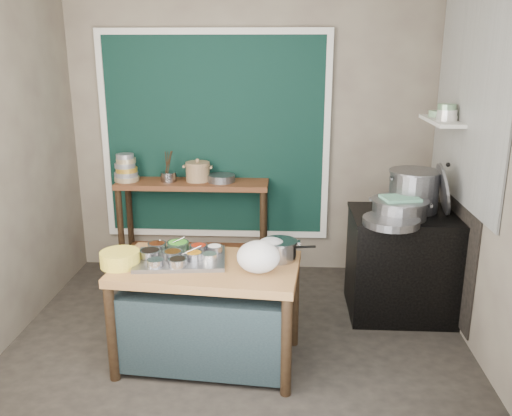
# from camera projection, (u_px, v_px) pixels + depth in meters

# --- Properties ---
(floor) EXTENTS (3.50, 3.00, 0.02)m
(floor) POSITION_uv_depth(u_px,v_px,m) (239.00, 341.00, 4.21)
(floor) COLOR #2E2923
(floor) RESTS_ON ground
(back_wall) EXTENTS (3.50, 0.02, 2.80)m
(back_wall) POSITION_uv_depth(u_px,v_px,m) (251.00, 132.00, 5.26)
(back_wall) COLOR #776E5B
(back_wall) RESTS_ON floor
(right_wall) EXTENTS (0.02, 3.00, 2.80)m
(right_wall) POSITION_uv_depth(u_px,v_px,m) (492.00, 166.00, 3.72)
(right_wall) COLOR #776E5B
(right_wall) RESTS_ON floor
(curtain_panel) EXTENTS (2.10, 0.02, 1.90)m
(curtain_panel) POSITION_uv_depth(u_px,v_px,m) (215.00, 137.00, 5.25)
(curtain_panel) COLOR black
(curtain_panel) RESTS_ON back_wall
(curtain_frame) EXTENTS (2.22, 0.03, 2.02)m
(curtain_frame) POSITION_uv_depth(u_px,v_px,m) (215.00, 137.00, 5.24)
(curtain_frame) COLOR beige
(curtain_frame) RESTS_ON back_wall
(tile_panel) EXTENTS (0.02, 1.70, 1.70)m
(tile_panel) POSITION_uv_depth(u_px,v_px,m) (470.00, 93.00, 4.12)
(tile_panel) COLOR #B2B2AA
(tile_panel) RESTS_ON right_wall
(soot_patch) EXTENTS (0.01, 1.30, 1.30)m
(soot_patch) POSITION_uv_depth(u_px,v_px,m) (451.00, 232.00, 4.54)
(soot_patch) COLOR black
(soot_patch) RESTS_ON right_wall
(wall_shelf) EXTENTS (0.22, 0.70, 0.03)m
(wall_shelf) POSITION_uv_depth(u_px,v_px,m) (442.00, 121.00, 4.48)
(wall_shelf) COLOR beige
(wall_shelf) RESTS_ON right_wall
(prep_table) EXTENTS (1.31, 0.83, 0.75)m
(prep_table) POSITION_uv_depth(u_px,v_px,m) (208.00, 314.00, 3.83)
(prep_table) COLOR brown
(prep_table) RESTS_ON floor
(back_counter) EXTENTS (1.45, 0.40, 0.95)m
(back_counter) POSITION_uv_depth(u_px,v_px,m) (194.00, 228.00, 5.33)
(back_counter) COLOR brown
(back_counter) RESTS_ON floor
(stove_block) EXTENTS (0.90, 0.68, 0.85)m
(stove_block) POSITION_uv_depth(u_px,v_px,m) (404.00, 266.00, 4.54)
(stove_block) COLOR black
(stove_block) RESTS_ON floor
(stove_top) EXTENTS (0.92, 0.69, 0.03)m
(stove_top) POSITION_uv_depth(u_px,v_px,m) (408.00, 216.00, 4.42)
(stove_top) COLOR black
(stove_top) RESTS_ON stove_block
(condiment_tray) EXTENTS (0.66, 0.50, 0.03)m
(condiment_tray) POSITION_uv_depth(u_px,v_px,m) (181.00, 259.00, 3.78)
(condiment_tray) COLOR gray
(condiment_tray) RESTS_ON prep_table
(condiment_bowls) EXTENTS (0.56, 0.43, 0.06)m
(condiment_bowls) POSITION_uv_depth(u_px,v_px,m) (178.00, 253.00, 3.79)
(condiment_bowls) COLOR gray
(condiment_bowls) RESTS_ON condiment_tray
(yellow_basin) EXTENTS (0.31, 0.31, 0.10)m
(yellow_basin) POSITION_uv_depth(u_px,v_px,m) (120.00, 259.00, 3.68)
(yellow_basin) COLOR gold
(yellow_basin) RESTS_ON prep_table
(saucepan) EXTENTS (0.29, 0.29, 0.14)m
(saucepan) POSITION_uv_depth(u_px,v_px,m) (280.00, 250.00, 3.80)
(saucepan) COLOR gray
(saucepan) RESTS_ON prep_table
(plastic_bag_a) EXTENTS (0.33, 0.29, 0.22)m
(plastic_bag_a) POSITION_uv_depth(u_px,v_px,m) (258.00, 257.00, 3.57)
(plastic_bag_a) COLOR white
(plastic_bag_a) RESTS_ON prep_table
(plastic_bag_b) EXTENTS (0.26, 0.24, 0.17)m
(plastic_bag_b) POSITION_uv_depth(u_px,v_px,m) (271.00, 249.00, 3.78)
(plastic_bag_b) COLOR white
(plastic_bag_b) RESTS_ON prep_table
(bowl_stack) EXTENTS (0.23, 0.23, 0.26)m
(bowl_stack) POSITION_uv_depth(u_px,v_px,m) (126.00, 169.00, 5.19)
(bowl_stack) COLOR tan
(bowl_stack) RESTS_ON back_counter
(utensil_cup) EXTENTS (0.16, 0.16, 0.09)m
(utensil_cup) POSITION_uv_depth(u_px,v_px,m) (169.00, 177.00, 5.19)
(utensil_cup) COLOR gray
(utensil_cup) RESTS_ON back_counter
(ceramic_crock) EXTENTS (0.27, 0.27, 0.16)m
(ceramic_crock) POSITION_uv_depth(u_px,v_px,m) (198.00, 173.00, 5.19)
(ceramic_crock) COLOR olive
(ceramic_crock) RESTS_ON back_counter
(wide_bowl) EXTENTS (0.34, 0.34, 0.07)m
(wide_bowl) POSITION_uv_depth(u_px,v_px,m) (221.00, 178.00, 5.18)
(wide_bowl) COLOR gray
(wide_bowl) RESTS_ON back_counter
(stock_pot) EXTENTS (0.56, 0.56, 0.34)m
(stock_pot) POSITION_uv_depth(u_px,v_px,m) (414.00, 191.00, 4.47)
(stock_pot) COLOR gray
(stock_pot) RESTS_ON stove_top
(pot_lid) EXTENTS (0.14, 0.44, 0.42)m
(pot_lid) POSITION_uv_depth(u_px,v_px,m) (443.00, 189.00, 4.36)
(pot_lid) COLOR gray
(pot_lid) RESTS_ON stove_top
(steamer) EXTENTS (0.59, 0.59, 0.15)m
(steamer) POSITION_uv_depth(u_px,v_px,m) (399.00, 209.00, 4.30)
(steamer) COLOR gray
(steamer) RESTS_ON stove_top
(green_cloth) EXTENTS (0.32, 0.27, 0.02)m
(green_cloth) POSITION_uv_depth(u_px,v_px,m) (400.00, 198.00, 4.28)
(green_cloth) COLOR #64A67C
(green_cloth) RESTS_ON steamer
(shallow_pan) EXTENTS (0.49, 0.49, 0.06)m
(shallow_pan) POSITION_uv_depth(u_px,v_px,m) (391.00, 221.00, 4.13)
(shallow_pan) COLOR gray
(shallow_pan) RESTS_ON stove_top
(shelf_bowl_stack) EXTENTS (0.17, 0.17, 0.13)m
(shelf_bowl_stack) POSITION_uv_depth(u_px,v_px,m) (447.00, 113.00, 4.36)
(shelf_bowl_stack) COLOR silver
(shelf_bowl_stack) RESTS_ON wall_shelf
(shelf_bowl_green) EXTENTS (0.18, 0.18, 0.05)m
(shelf_bowl_green) POSITION_uv_depth(u_px,v_px,m) (437.00, 114.00, 4.63)
(shelf_bowl_green) COLOR gray
(shelf_bowl_green) RESTS_ON wall_shelf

